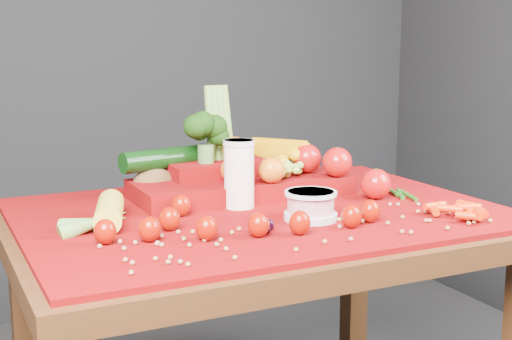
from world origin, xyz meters
name	(u,v)px	position (x,y,z in m)	size (l,w,h in m)	color
table	(260,255)	(0.00, 0.00, 0.66)	(1.10, 0.80, 0.75)	#311F0B
red_cloth	(260,212)	(0.00, 0.00, 0.76)	(1.05, 0.75, 0.01)	#6A0403
milk_glass	(239,171)	(-0.03, 0.04, 0.85)	(0.07, 0.07, 0.16)	white
yogurt_bowl	(311,204)	(0.06, -0.13, 0.80)	(0.11, 0.11, 0.06)	silver
strawberry_scatter	(222,219)	(-0.15, -0.14, 0.79)	(0.58, 0.28, 0.05)	#9C0C00
dark_grape_cluster	(261,226)	(-0.08, -0.17, 0.78)	(0.06, 0.05, 0.03)	black
soybean_scatter	(304,229)	(0.00, -0.20, 0.77)	(0.84, 0.24, 0.01)	#9E7144
corn_ear	(99,219)	(-0.37, -0.01, 0.78)	(0.22, 0.26, 0.06)	#F1E047
potato	(154,183)	(-0.18, 0.22, 0.80)	(0.11, 0.08, 0.07)	brown
baby_carrot_pile	(461,211)	(0.36, -0.25, 0.78)	(0.17, 0.17, 0.03)	red
green_bean_pile	(397,193)	(0.37, -0.01, 0.77)	(0.14, 0.12, 0.01)	#215212
produce_mound	(246,172)	(0.04, 0.16, 0.82)	(0.60, 0.36, 0.27)	#6A0403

